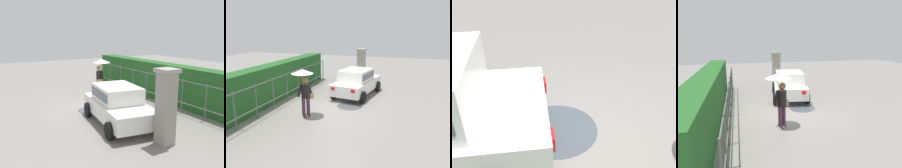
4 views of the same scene
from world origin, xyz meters
TOP-DOWN VIEW (x-y plane):
  - ground_plane at (0.00, 0.00)m, footprint 40.00×40.00m
  - car at (2.37, -0.67)m, footprint 3.92×2.32m
  - pedestrian at (-1.50, 0.65)m, footprint 0.92×0.92m
  - gate_pillar at (4.73, -0.40)m, footprint 0.60×0.60m
  - fence_section at (0.16, 2.47)m, footprint 10.04×0.05m
  - hedge_row at (0.16, 3.28)m, footprint 10.99×0.90m
  - puddle_near at (0.36, -0.82)m, footprint 1.22×1.22m

SIDE VIEW (x-z plane):
  - ground_plane at x=0.00m, z-range 0.00..0.00m
  - puddle_near at x=0.36m, z-range 0.00..0.00m
  - car at x=2.37m, z-range 0.06..1.54m
  - fence_section at x=0.16m, z-range 0.08..1.58m
  - hedge_row at x=0.16m, z-range 0.00..1.90m
  - gate_pillar at x=4.73m, z-range 0.03..2.45m
  - pedestrian at x=-1.50m, z-range 0.45..2.52m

